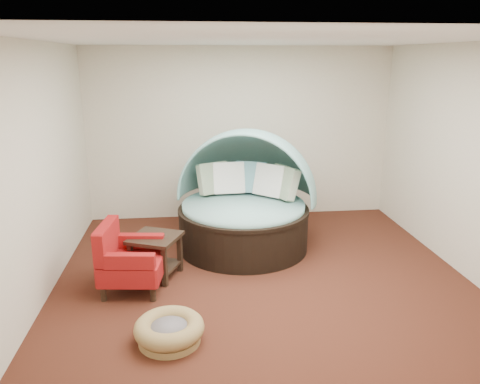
{
  "coord_description": "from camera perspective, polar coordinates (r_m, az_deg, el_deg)",
  "views": [
    {
      "loc": [
        -0.86,
        -5.13,
        2.62
      ],
      "look_at": [
        -0.22,
        0.6,
        0.95
      ],
      "focal_mm": 35.0,
      "sensor_mm": 36.0,
      "label": 1
    }
  ],
  "objects": [
    {
      "name": "canopy_daybed",
      "position": [
        6.58,
        0.63,
        -0.16
      ],
      "size": [
        2.36,
        2.33,
        1.67
      ],
      "rotation": [
        0.0,
        0.0,
        -0.34
      ],
      "color": "black",
      "rests_on": "floor"
    },
    {
      "name": "ceiling",
      "position": [
        5.21,
        3.31,
        18.08
      ],
      "size": [
        5.0,
        5.0,
        0.0
      ],
      "primitive_type": "plane",
      "rotation": [
        3.14,
        0.0,
        0.0
      ],
      "color": "white",
      "rests_on": "wall_back"
    },
    {
      "name": "pet_basket",
      "position": [
        4.68,
        -8.61,
        -16.33
      ],
      "size": [
        0.89,
        0.89,
        0.23
      ],
      "rotation": [
        0.0,
        0.0,
        -0.43
      ],
      "color": "olive",
      "rests_on": "floor"
    },
    {
      "name": "wall_right",
      "position": [
        6.25,
        26.34,
        3.18
      ],
      "size": [
        0.0,
        5.0,
        5.0
      ],
      "primitive_type": "plane",
      "rotation": [
        1.57,
        0.0,
        -1.57
      ],
      "color": "beige",
      "rests_on": "floor"
    },
    {
      "name": "wall_back",
      "position": [
        7.78,
        0.06,
        7.08
      ],
      "size": [
        5.0,
        0.0,
        5.0
      ],
      "primitive_type": "plane",
      "rotation": [
        1.57,
        0.0,
        0.0
      ],
      "color": "beige",
      "rests_on": "floor"
    },
    {
      "name": "wall_front",
      "position": [
        3.02,
        10.85,
        -7.95
      ],
      "size": [
        5.0,
        0.0,
        5.0
      ],
      "primitive_type": "plane",
      "rotation": [
        -1.57,
        0.0,
        0.0
      ],
      "color": "beige",
      "rests_on": "floor"
    },
    {
      "name": "floor",
      "position": [
        5.82,
        2.86,
        -10.64
      ],
      "size": [
        5.0,
        5.0,
        0.0
      ],
      "primitive_type": "plane",
      "color": "#4B2115",
      "rests_on": "ground"
    },
    {
      "name": "wall_left",
      "position": [
        5.52,
        -23.48,
        2.0
      ],
      "size": [
        0.0,
        5.0,
        5.0
      ],
      "primitive_type": "plane",
      "rotation": [
        1.57,
        0.0,
        1.57
      ],
      "color": "beige",
      "rests_on": "floor"
    },
    {
      "name": "red_armchair",
      "position": [
        5.6,
        -13.52,
        -8.02
      ],
      "size": [
        0.77,
        0.77,
        0.81
      ],
      "rotation": [
        0.0,
        0.0,
        -0.12
      ],
      "color": "black",
      "rests_on": "floor"
    },
    {
      "name": "side_table",
      "position": [
        5.86,
        -10.25,
        -7.01
      ],
      "size": [
        0.73,
        0.73,
        0.53
      ],
      "rotation": [
        0.0,
        0.0,
        -0.4
      ],
      "color": "black",
      "rests_on": "floor"
    }
  ]
}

